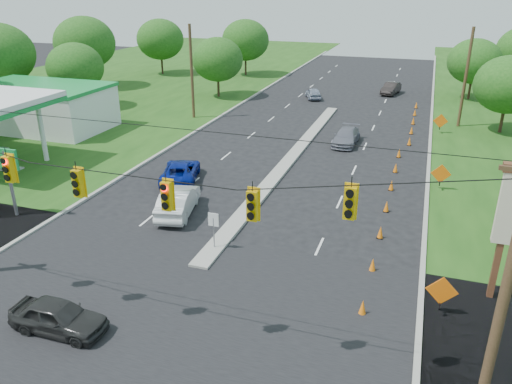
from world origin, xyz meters
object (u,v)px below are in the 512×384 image
(gas_station, at_px, (30,105))
(black_sedan, at_px, (58,317))
(white_sedan, at_px, (178,201))
(blue_pickup, at_px, (180,171))

(gas_station, relative_size, black_sedan, 5.09)
(gas_station, bearing_deg, black_sedan, -47.16)
(gas_station, height_order, white_sedan, gas_station)
(black_sedan, bearing_deg, blue_pickup, 9.03)
(gas_station, xyz_separation_m, blue_pickup, (17.67, -6.12, -1.89))
(gas_station, xyz_separation_m, white_sedan, (19.93, -10.91, -1.80))
(white_sedan, bearing_deg, black_sedan, 80.06)
(black_sedan, distance_m, blue_pickup, 16.21)
(white_sedan, relative_size, blue_pickup, 0.96)
(gas_station, relative_size, blue_pickup, 4.00)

